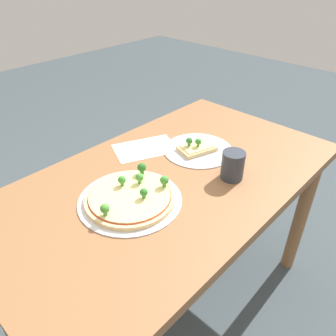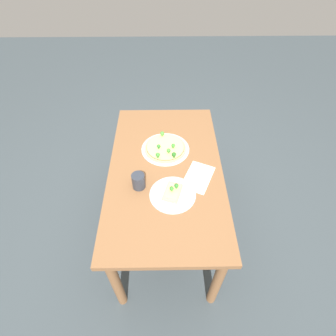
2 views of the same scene
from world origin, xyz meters
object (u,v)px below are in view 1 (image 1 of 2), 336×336
(dining_table, at_px, (169,198))
(drinking_cup, at_px, (233,165))
(pizza_tray_slice, at_px, (197,149))
(pizza_tray_whole, at_px, (131,197))

(dining_table, bearing_deg, drinking_cup, 132.08)
(pizza_tray_slice, bearing_deg, dining_table, 11.17)
(pizza_tray_whole, bearing_deg, pizza_tray_slice, -173.88)
(dining_table, relative_size, pizza_tray_whole, 3.89)
(drinking_cup, bearing_deg, pizza_tray_whole, -26.40)
(pizza_tray_whole, distance_m, pizza_tray_slice, 0.38)
(pizza_tray_whole, bearing_deg, dining_table, -179.82)
(pizza_tray_whole, relative_size, drinking_cup, 3.25)
(dining_table, height_order, pizza_tray_slice, pizza_tray_slice)
(pizza_tray_whole, xyz_separation_m, pizza_tray_slice, (-0.38, -0.04, -0.00))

